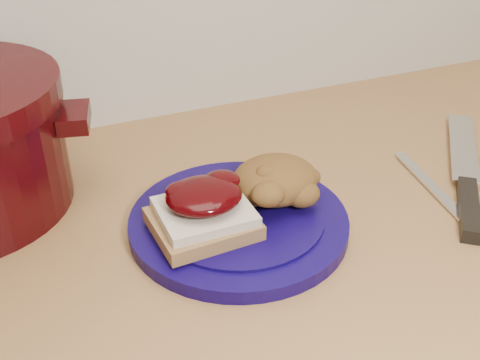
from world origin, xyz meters
name	(u,v)px	position (x,y,z in m)	size (l,w,h in m)	color
plate	(239,223)	(-0.05, 1.49, 0.91)	(0.24, 0.24, 0.02)	#0E0442
sandwich	(204,210)	(-0.09, 1.48, 0.94)	(0.11, 0.10, 0.05)	olive
stuffing_mound	(275,180)	(0.00, 1.50, 0.94)	(0.10, 0.09, 0.05)	brown
chef_knife	(467,190)	(0.23, 1.45, 0.91)	(0.21, 0.26, 0.02)	black
butter_knife	(434,189)	(0.20, 1.47, 0.90)	(0.18, 0.01, 0.00)	silver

